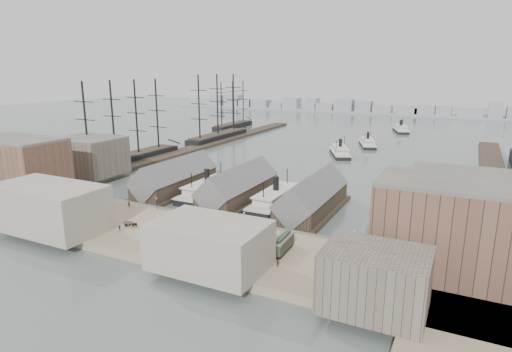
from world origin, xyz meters
The scene contains 42 objects.
ground centered at (0.00, 0.00, 0.00)m, with size 900.00×900.00×0.00m, color #4D5956.
quay centered at (0.00, -20.00, 1.00)m, with size 180.00×30.00×2.00m, color #8A795D.
seawall centered at (0.00, -5.20, 1.15)m, with size 180.00×1.20×2.30m, color #59544C.
west_wharf centered at (-68.00, 100.00, 0.80)m, with size 10.00×220.00×1.60m, color #2D231C.
east_wharf centered at (78.00, 90.00, 0.80)m, with size 10.00×180.00×1.60m, color #2D231C.
ferry_shed_west centered at (-26.00, 16.88, 4.64)m, with size 14.00×42.00×12.60m.
ferry_shed_center centered at (0.00, 16.88, 4.64)m, with size 14.00×42.00×12.60m.
ferry_shed_east centered at (26.00, 16.88, 4.64)m, with size 14.00×42.00×12.60m.
warehouse_west_front centered at (-70.00, -12.00, 11.00)m, with size 32.00×18.00×18.00m, color brown.
warehouse_west_back centered at (-70.00, 18.00, 9.00)m, with size 26.00×20.00×14.00m, color #60564C.
warehouse_east_front centered at (66.00, -12.00, 11.50)m, with size 30.00×18.00×19.00m, color brown.
warehouse_east_back centered at (68.00, 15.00, 9.50)m, with size 28.00×20.00×15.00m, color #60564C.
street_bldg_center centered at (20.00, -32.00, 7.00)m, with size 24.00×16.00×10.00m, color gray.
street_bldg_west centered at (-30.00, -32.00, 8.00)m, with size 30.00×16.00×12.00m, color gray.
street_bldg_east centered at (55.00, -33.00, 7.50)m, with size 18.00×14.00×11.00m, color #60564C.
lamp_post_far_w centered at (-45.00, -7.00, 4.71)m, with size 0.44×0.44×3.92m.
lamp_post_near_w centered at (-15.00, -7.00, 4.71)m, with size 0.44×0.44×3.92m.
lamp_post_near_e centered at (15.00, -7.00, 4.71)m, with size 0.44×0.44×3.92m.
lamp_post_far_e centered at (45.00, -7.00, 4.71)m, with size 0.44×0.44×3.92m.
far_shore centered at (-2.07, 334.14, 3.91)m, with size 500.00×40.00×15.72m.
ferry_docked_west centered at (-13.00, 17.84, 2.43)m, with size 8.70×29.01×10.36m.
ferry_docked_east centered at (13.00, 18.51, 2.44)m, with size 8.73×29.10×10.39m.
ferry_open_near centered at (8.73, 109.02, 2.17)m, with size 17.63×26.82×9.25m.
ferry_open_mid centered at (15.43, 142.44, 2.07)m, with size 15.26×25.81×8.84m.
ferry_open_far centered at (23.65, 210.97, 2.17)m, with size 15.33×27.11×9.27m.
sailing_ship_near centered at (-75.57, 45.83, 2.85)m, with size 9.44×65.02×38.80m.
sailing_ship_mid centered at (-72.58, 121.97, 2.90)m, with size 9.85×56.92×40.50m.
sailing_ship_far centered at (-92.78, 176.31, 2.50)m, with size 8.41×46.72×34.58m.
tram centered at (31.01, -17.88, 3.78)m, with size 2.92×9.85×3.47m.
horse_cart_left centered at (-46.62, -18.38, 2.81)m, with size 4.65×1.54×1.60m.
horse_cart_center centered at (-11.49, -21.44, 2.81)m, with size 4.94×1.73×1.60m.
horse_cart_right centered at (10.52, -24.23, 2.83)m, with size 4.87×2.87×1.66m.
pedestrian_0 centered at (-55.26, -10.52, 2.86)m, with size 0.63×0.46×1.73m, color black.
pedestrian_1 centered at (-45.32, -16.77, 2.87)m, with size 0.85×0.66×1.75m, color black.
pedestrian_2 centered at (-24.42, -8.81, 2.90)m, with size 1.17×0.67×1.81m, color black.
pedestrian_3 centered at (-12.51, -25.13, 2.85)m, with size 0.99×0.41×1.69m, color black.
pedestrian_4 centered at (-1.01, -17.27, 2.91)m, with size 0.89×0.58×1.81m, color black.
pedestrian_5 centered at (11.82, -16.89, 2.85)m, with size 0.62×0.45×1.70m, color black.
pedestrian_6 centered at (21.32, -13.56, 2.81)m, with size 0.79×0.61×1.62m, color black.
pedestrian_7 centered at (33.15, -25.53, 2.80)m, with size 1.03×0.59×1.60m, color black.
pedestrian_8 centered at (42.19, -13.39, 2.88)m, with size 1.03×0.43×1.76m, color black.
pedestrian_9 centered at (48.06, -20.64, 2.90)m, with size 0.88×0.57×1.80m, color black.
Camera 1 is at (66.94, -103.45, 43.52)m, focal length 30.00 mm.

